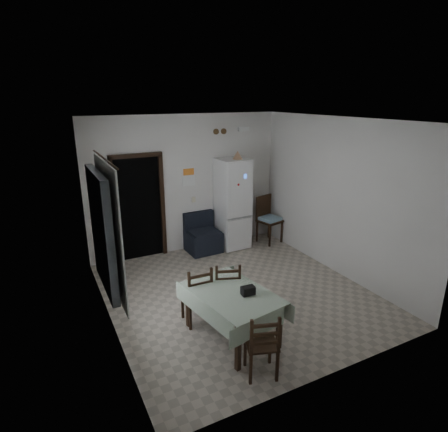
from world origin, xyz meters
name	(u,v)px	position (x,y,z in m)	size (l,w,h in m)	color
ground	(237,293)	(0.00, 0.00, 0.00)	(4.50, 4.50, 0.00)	#A39785
ceiling	(239,120)	(0.00, 0.00, 2.90)	(4.20, 4.50, 0.02)	white
wall_back	(186,184)	(0.00, 2.25, 1.45)	(4.20, 0.02, 2.90)	silver
wall_front	(338,267)	(0.00, -2.25, 1.45)	(4.20, 0.02, 2.90)	silver
wall_left	(104,234)	(-2.10, 0.00, 1.45)	(0.02, 4.50, 2.90)	silver
wall_right	(337,197)	(2.10, 0.00, 1.45)	(0.02, 4.50, 2.90)	silver
doorway	(136,206)	(-1.05, 2.45, 1.06)	(1.06, 0.52, 2.22)	black
window_recess	(102,232)	(-2.15, -0.20, 1.55)	(0.10, 1.20, 1.60)	silver
curtain	(110,230)	(-2.04, -0.20, 1.55)	(0.02, 1.45, 1.85)	silver
curtain_rod	(104,159)	(-2.03, -0.20, 2.50)	(0.02, 0.02, 1.60)	black
calendar	(189,176)	(0.05, 2.24, 1.62)	(0.28, 0.02, 0.40)	white
calendar_image	(189,172)	(0.05, 2.23, 1.72)	(0.24, 0.01, 0.14)	orange
light_switch	(194,200)	(0.15, 2.24, 1.10)	(0.08, 0.02, 0.12)	beige
vent_left	(216,132)	(0.70, 2.23, 2.52)	(0.12, 0.12, 0.03)	brown
vent_right	(224,131)	(0.88, 2.23, 2.52)	(0.12, 0.12, 0.03)	brown
emergency_light	(243,129)	(1.35, 2.21, 2.55)	(0.25, 0.07, 0.09)	white
fridge	(233,204)	(0.94, 1.93, 0.98)	(0.64, 0.64, 1.97)	white
tan_cone	(238,155)	(1.01, 1.86, 2.06)	(0.21, 0.21, 0.17)	tan
navy_seat	(203,233)	(0.23, 1.93, 0.42)	(0.69, 0.67, 0.83)	black
corner_chair	(270,220)	(1.81, 1.73, 0.54)	(0.47, 0.47, 1.08)	black
dining_table	(232,315)	(-0.67, -1.03, 0.35)	(0.89, 1.35, 0.70)	#99AB92
black_bag	(248,291)	(-0.50, -1.19, 0.76)	(0.18, 0.11, 0.12)	black
dining_chair_far_left	(197,294)	(-0.95, -0.46, 0.46)	(0.39, 0.39, 0.92)	black
dining_chair_far_right	(227,288)	(-0.47, -0.52, 0.46)	(0.39, 0.39, 0.92)	black
dining_chair_near_head	(261,343)	(-0.70, -1.84, 0.43)	(0.37, 0.37, 0.87)	black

